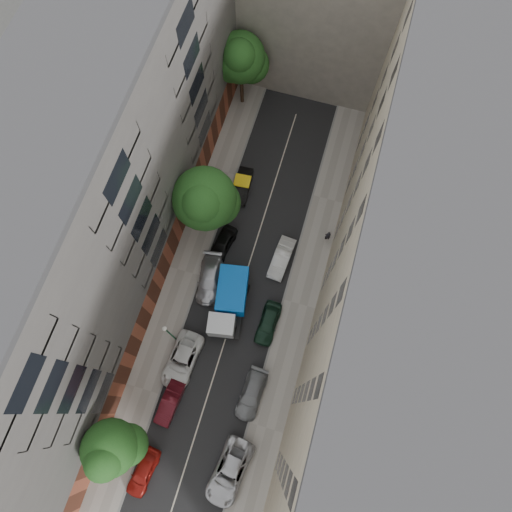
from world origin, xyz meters
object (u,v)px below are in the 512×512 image
at_px(car_right_3, 282,258).
at_px(car_left_1, 170,403).
at_px(tarp_truck, 230,301).
at_px(tree_mid, 205,201).
at_px(lamp_post, 169,333).
at_px(car_right_2, 268,323).
at_px(car_left_2, 182,360).
at_px(pedestrian, 328,236).
at_px(car_left_4, 223,244).
at_px(tree_far, 241,60).
at_px(car_left_0, 143,472).
at_px(car_right_0, 230,472).
at_px(car_left_3, 210,279).
at_px(tree_near, 111,450).
at_px(car_right_1, 252,394).
at_px(car_left_5, 243,186).

bearing_deg(car_right_3, car_left_1, -105.86).
height_order(tarp_truck, tree_mid, tree_mid).
bearing_deg(lamp_post, car_right_2, 25.65).
height_order(tarp_truck, car_left_2, tarp_truck).
height_order(lamp_post, pedestrian, lamp_post).
relative_size(car_left_4, tree_far, 0.44).
distance_m(car_left_0, car_right_0, 6.93).
height_order(car_left_0, car_left_3, car_left_3).
bearing_deg(car_right_2, car_right_0, -86.80).
relative_size(car_left_0, tree_near, 0.48).
distance_m(car_left_1, lamp_post, 6.18).
distance_m(car_right_3, pedestrian, 4.88).
xyz_separation_m(car_left_2, pedestrian, (9.37, 14.68, 0.22)).
xyz_separation_m(tarp_truck, car_left_0, (-2.53, -15.17, -0.91)).
xyz_separation_m(car_right_1, tree_far, (-9.44, 28.37, 5.64)).
bearing_deg(car_right_0, tree_near, -169.98).
height_order(car_right_3, tree_near, tree_near).
xyz_separation_m(car_left_2, car_right_2, (6.25, 5.20, -0.02)).
bearing_deg(car_left_4, car_left_0, -81.18).
relative_size(tarp_truck, car_left_1, 1.69).
bearing_deg(lamp_post, tree_mid, 91.58).
height_order(car_left_0, car_left_2, car_left_2).
bearing_deg(car_right_2, car_left_0, -111.96).
distance_m(car_left_0, car_left_3, 16.80).
relative_size(car_right_0, car_right_2, 1.32).
distance_m(car_right_2, tree_mid, 12.02).
height_order(car_left_1, tree_mid, tree_mid).
bearing_deg(car_left_0, pedestrian, 74.65).
bearing_deg(car_left_5, car_right_3, -51.97).
bearing_deg(car_left_0, car_left_5, 95.82).
bearing_deg(tree_near, car_right_2, 57.72).
bearing_deg(tarp_truck, car_right_0, -82.95).
distance_m(car_left_0, car_left_2, 9.20).
bearing_deg(tree_far, car_left_2, -84.02).
distance_m(car_right_1, car_right_3, 12.43).
bearing_deg(tree_near, car_left_5, 85.55).
xyz_separation_m(car_left_1, tree_mid, (-1.71, 16.29, 5.34)).
distance_m(car_left_4, car_right_1, 13.82).
xyz_separation_m(car_right_2, tree_mid, (-7.78, 7.49, 5.28)).
xyz_separation_m(car_right_2, lamp_post, (-7.48, -3.59, 2.95)).
xyz_separation_m(car_left_2, lamp_post, (-1.23, 1.61, 2.93)).
relative_size(car_left_2, pedestrian, 3.28).
height_order(car_right_0, car_right_2, car_right_0).
height_order(car_left_2, pedestrian, pedestrian).
bearing_deg(tree_mid, car_left_5, 71.25).
bearing_deg(car_left_0, tree_mid, 100.06).
distance_m(car_left_0, car_right_3, 21.41).
bearing_deg(car_right_2, tarp_truck, 170.27).
xyz_separation_m(car_left_3, car_right_3, (5.79, 3.80, -0.02)).
distance_m(car_right_2, tree_near, 15.95).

